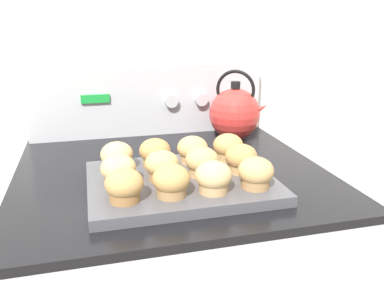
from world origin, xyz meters
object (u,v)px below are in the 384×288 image
Objects in this scene: muffin_r0_c1 at (171,181)px; muffin_r1_c1 at (162,166)px; muffin_r0_c2 at (213,177)px; tea_kettle at (235,113)px; muffin_r0_c0 at (124,186)px; muffin_r1_c3 at (241,159)px; muffin_r0_c3 at (256,173)px; muffin_r2_c0 at (117,156)px; muffin_r2_c2 at (192,150)px; muffin_r2_c3 at (228,147)px; muffin_r1_c0 at (118,170)px; muffin_pan at (182,182)px; muffin_r2_c1 at (155,153)px; muffin_r1_c2 at (202,162)px.

muffin_r1_c1 is (-0.00, 0.09, 0.00)m from muffin_r0_c1.
tea_kettle is (0.19, 0.40, 0.03)m from muffin_r0_c2.
muffin_r1_c3 is at bearing 17.86° from muffin_r0_c0.
muffin_r0_c3 is 1.00× the size of muffin_r1_c3.
muffin_r0_c1 is 1.00× the size of muffin_r2_c0.
muffin_r2_c0 and muffin_r2_c2 have the same top height.
muffin_r0_c2 and muffin_r2_c3 have the same top height.
muffin_r1_c1 is 1.00× the size of muffin_r2_c2.
muffin_r1_c1 is 1.00× the size of muffin_r2_c0.
muffin_r0_c2 is at bearing -91.19° from muffin_r2_c2.
muffin_r0_c1 is 0.17m from muffin_r0_c3.
muffin_r1_c3 is at bearing 0.60° from muffin_r1_c0.
tea_kettle reaches higher than muffin_pan.
tea_kettle is at bearing 47.52° from muffin_r0_c0.
muffin_r2_c2 is at bearing 135.35° from muffin_r1_c3.
muffin_r0_c2 is 1.00× the size of muffin_r2_c3.
muffin_r0_c3 is at bearing -90.75° from muffin_r2_c3.
muffin_r0_c3 is at bearing -45.58° from muffin_r2_c1.
muffin_r2_c1 is (-0.18, 0.09, 0.00)m from muffin_r1_c3.
muffin_r0_c0 is 0.31m from muffin_r2_c3.
muffin_r2_c0 is at bearing 117.42° from muffin_r0_c1.
muffin_pan is 5.41× the size of muffin_r2_c2.
muffin_r0_c3 is at bearing -0.83° from muffin_r0_c1.
muffin_r0_c3 and muffin_r1_c1 have the same top height.
muffin_r1_c2 is (0.09, 0.09, 0.00)m from muffin_r0_c1.
muffin_r0_c3 is 0.31m from muffin_r2_c0.
muffin_r2_c0 is 0.35× the size of tea_kettle.
muffin_r2_c3 is at bearing 62.17° from muffin_r0_c2.
muffin_r0_c2 is 1.00× the size of muffin_r1_c1.
muffin_r2_c3 is (0.09, -0.00, 0.00)m from muffin_r2_c2.
muffin_r0_c3 is at bearing -17.73° from muffin_r1_c0.
muffin_r2_c0 is (-0.09, 0.17, 0.00)m from muffin_r0_c1.
muffin_r2_c1 is (-0.00, 0.18, 0.00)m from muffin_r0_c1.
muffin_r0_c0 is 1.00× the size of muffin_r1_c1.
muffin_r0_c0 is at bearing 179.44° from muffin_r0_c3.
tea_kettle reaches higher than muffin_r1_c1.
muffin_r1_c3 is 1.00× the size of muffin_r2_c1.
muffin_r0_c2 and muffin_r2_c1 have the same top height.
muffin_r1_c0 is 0.35× the size of tea_kettle.
muffin_r0_c2 is 1.00× the size of muffin_r0_c3.
muffin_r2_c3 is (0.18, 0.08, 0.00)m from muffin_r1_c1.
muffin_r0_c3 is 0.28m from muffin_r1_c0.
muffin_r2_c1 is (-0.04, 0.09, 0.04)m from muffin_pan.
muffin_r1_c0 is at bearing 154.16° from muffin_r0_c2.
muffin_r0_c1 is at bearing -89.45° from muffin_r2_c1.
muffin_r1_c1 is at bearing 91.27° from muffin_r0_c1.
muffin_r2_c2 is (-0.09, 0.09, 0.00)m from muffin_r1_c3.
muffin_r0_c1 and muffin_r1_c0 have the same top height.
muffin_r0_c0 is 0.35× the size of tea_kettle.
muffin_r1_c0 is 1.00× the size of muffin_r2_c0.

